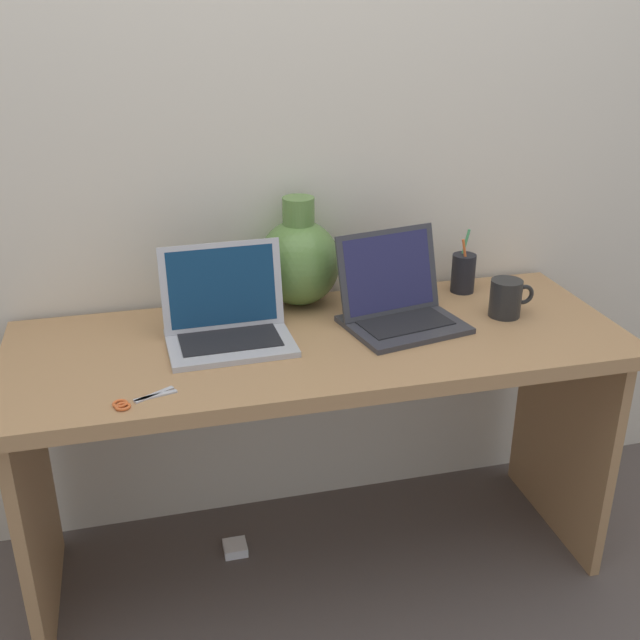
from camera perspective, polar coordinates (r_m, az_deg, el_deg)
The scene contains 10 objects.
ground_plane at distance 2.41m, azimuth 0.00°, elevation -17.57°, with size 6.00×6.00×0.00m, color #564C47.
back_wall at distance 2.18m, azimuth -2.28°, elevation 13.36°, with size 4.40×0.04×2.40m, color beige.
desk at distance 2.07m, azimuth 0.00°, elevation -5.16°, with size 1.62×0.61×0.75m.
laptop_left at distance 1.98m, azimuth -7.04°, elevation 0.31°, with size 0.32×0.25×0.24m.
laptop_right at distance 2.08m, azimuth 5.76°, elevation 1.51°, with size 0.34×0.30×0.24m.
green_vase at distance 2.17m, azimuth -1.59°, elevation 4.50°, with size 0.23×0.23×0.31m.
coffee_mug at distance 2.17m, azimuth 13.81°, elevation 1.62°, with size 0.13×0.09×0.11m.
pen_cup at distance 2.32m, azimuth 10.70°, elevation 3.51°, with size 0.07×0.07×0.19m.
scissors at distance 1.74m, azimuth -13.81°, elevation -5.95°, with size 0.15×0.09×0.01m.
power_brick at distance 2.45m, azimuth -6.38°, elevation -16.64°, with size 0.07×0.07×0.03m, color white.
Camera 1 is at (-0.44, -1.76, 1.60)m, focal length 42.65 mm.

